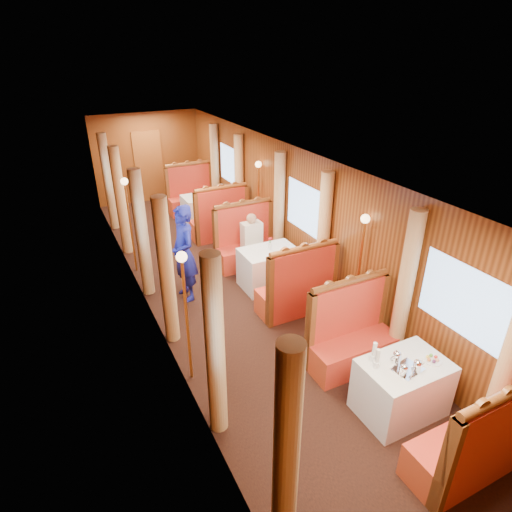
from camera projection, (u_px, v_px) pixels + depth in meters
floor at (233, 294)px, 7.96m from camera, size 3.00×12.00×0.01m
ceiling at (229, 161)px, 6.84m from camera, size 3.00×12.00×0.01m
wall_far at (148, 158)px, 12.20m from camera, size 3.00×0.01×2.50m
wall_left at (145, 249)px, 6.80m from camera, size 0.01×12.00×2.50m
wall_right at (305, 218)px, 7.99m from camera, size 0.01×12.00×2.50m
doorway_far at (149, 167)px, 12.29m from camera, size 0.80×0.04×2.00m
table_near at (402, 388)px, 5.28m from camera, size 1.05×0.72×0.75m
banquette_near_fwd at (472, 447)px, 4.45m from camera, size 1.30×0.55×1.34m
banquette_near_aft at (351, 339)px, 6.07m from camera, size 1.30×0.55×1.34m
table_mid at (269, 268)px, 8.09m from camera, size 1.05×0.72×0.75m
banquette_mid_fwd at (297, 291)px, 7.25m from camera, size 1.30×0.55×1.34m
banquette_mid_aft at (246, 245)px, 8.88m from camera, size 1.30×0.55×1.34m
table_far at (205, 210)px, 10.89m from camera, size 1.05×0.72×0.75m
banquette_far_fwd at (220, 222)px, 10.06m from camera, size 1.30×0.55×1.34m
banquette_far_aft at (192, 197)px, 11.68m from camera, size 1.30×0.55×1.34m
tea_tray at (407, 369)px, 5.02m from camera, size 0.38×0.32×0.01m
teapot_left at (404, 371)px, 4.91m from camera, size 0.18×0.15×0.12m
teapot_right at (417, 368)px, 4.96m from camera, size 0.17×0.14×0.14m
teapot_back at (396, 359)px, 5.10m from camera, size 0.17×0.14×0.13m
fruit_plate at (432, 359)px, 5.16m from camera, size 0.22×0.22×0.05m
cup_inboard at (377, 360)px, 5.01m from camera, size 0.08×0.08×0.26m
cup_outboard at (374, 354)px, 5.12m from camera, size 0.08×0.08×0.26m
rose_vase_mid at (270, 241)px, 7.85m from camera, size 0.06×0.06×0.36m
rose_vase_far at (204, 189)px, 10.68m from camera, size 0.06×0.06×0.36m
window_left_near at (234, 377)px, 3.91m from camera, size 0.01×1.20×0.90m
curtain_left_near_a at (286, 460)px, 3.45m from camera, size 0.22×0.22×2.35m
curtain_left_near_b at (215, 349)px, 4.70m from camera, size 0.22×0.22×2.35m
window_right_near at (462, 300)px, 5.10m from camera, size 0.01×1.20×0.90m
curtain_right_near_a at (510, 359)px, 4.55m from camera, size 0.22×0.22×2.35m
curtain_right_near_b at (405, 291)px, 5.80m from camera, size 0.22×0.22×2.35m
window_left_mid at (145, 238)px, 6.72m from camera, size 0.01×1.20×0.90m
curtain_left_mid_a at (166, 273)px, 6.26m from camera, size 0.22×0.22×2.35m
curtain_left_mid_b at (142, 235)px, 7.51m from camera, size 0.22×0.22×2.35m
window_right_mid at (305, 208)px, 7.90m from camera, size 0.01×1.20×0.90m
curtain_right_mid_a at (323, 239)px, 7.36m from camera, size 0.22×0.22×2.35m
curtain_right_mid_b at (279, 210)px, 8.60m from camera, size 0.22×0.22×2.35m
window_left_far at (108, 180)px, 9.52m from camera, size 0.01×1.20×0.90m
curtain_left_far_a at (121, 202)px, 9.06m from camera, size 0.22×0.22×2.35m
curtain_left_far_b at (109, 182)px, 10.31m from camera, size 0.22×0.22×2.35m
window_right_far at (230, 165)px, 10.70m from camera, size 0.01×1.20×0.90m
curtain_right_far_a at (239, 184)px, 10.16m from camera, size 0.22×0.22×2.35m
curtain_right_far_b at (215, 169)px, 11.41m from camera, size 0.22×0.22×2.35m
sconce_left_fore at (185, 292)px, 5.38m from camera, size 0.14×0.14×1.95m
sconce_right_fore at (362, 249)px, 6.49m from camera, size 0.14×0.14×1.95m
sconce_left_aft at (128, 207)px, 8.18m from camera, size 0.14×0.14×1.95m
sconce_right_aft at (258, 187)px, 9.30m from camera, size 0.14×0.14×1.95m
steward at (184, 254)px, 7.49m from camera, size 0.46×0.67×1.77m
passenger at (252, 236)px, 8.50m from camera, size 0.40×0.44×0.76m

